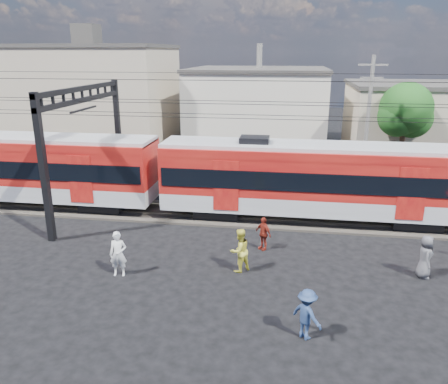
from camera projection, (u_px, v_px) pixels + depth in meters
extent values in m
plane|color=black|center=(253.00, 295.00, 16.30)|extent=(120.00, 120.00, 0.00)
cube|color=#2D2823|center=(266.00, 217.00, 23.81)|extent=(70.00, 3.40, 0.12)
cube|color=#59544C|center=(265.00, 220.00, 23.07)|extent=(70.00, 0.12, 0.12)
cube|color=#59544C|center=(267.00, 210.00, 24.48)|extent=(70.00, 0.12, 0.12)
cube|color=black|center=(106.00, 204.00, 25.06)|extent=(2.40, 2.20, 0.70)
cube|color=#9D9FA5|center=(22.00, 186.00, 25.55)|extent=(16.00, 3.00, 0.90)
cube|color=maroon|center=(18.00, 159.00, 25.05)|extent=(16.00, 3.00, 2.40)
cube|color=black|center=(19.00, 163.00, 25.13)|extent=(15.68, 3.08, 0.95)
cube|color=#9D9FA5|center=(15.00, 137.00, 24.67)|extent=(16.00, 2.60, 0.25)
cube|color=black|center=(218.00, 210.00, 24.10)|extent=(2.40, 2.20, 0.70)
cube|color=black|center=(413.00, 220.00, 22.62)|extent=(2.40, 2.20, 0.70)
cube|color=#9D9FA5|center=(314.00, 200.00, 23.12)|extent=(16.00, 3.00, 0.90)
cube|color=maroon|center=(316.00, 170.00, 22.61)|extent=(16.00, 3.00, 2.40)
cube|color=black|center=(315.00, 175.00, 22.69)|extent=(15.68, 3.08, 0.95)
cube|color=#9D9FA5|center=(317.00, 147.00, 22.23)|extent=(16.00, 2.60, 0.25)
cube|color=black|center=(44.00, 170.00, 19.98)|extent=(0.30, 0.30, 7.00)
cube|color=black|center=(118.00, 135.00, 28.45)|extent=(0.30, 0.30, 7.00)
cube|color=black|center=(82.00, 89.00, 23.20)|extent=(0.25, 9.30, 0.25)
cube|color=black|center=(83.00, 100.00, 23.39)|extent=(0.25, 9.30, 0.25)
cylinder|color=black|center=(268.00, 119.00, 21.49)|extent=(70.00, 0.03, 0.03)
cylinder|color=black|center=(270.00, 115.00, 22.81)|extent=(70.00, 0.03, 0.03)
cylinder|color=black|center=(269.00, 105.00, 21.28)|extent=(70.00, 0.03, 0.03)
cylinder|color=black|center=(270.00, 102.00, 22.60)|extent=(70.00, 0.03, 0.03)
cylinder|color=black|center=(266.00, 81.00, 18.25)|extent=(70.00, 0.03, 0.03)
cylinder|color=black|center=(274.00, 73.00, 24.83)|extent=(70.00, 0.03, 0.03)
cube|color=tan|center=(93.00, 100.00, 39.98)|extent=(14.00, 10.00, 9.00)
cube|color=#3F3D3A|center=(88.00, 46.00, 38.56)|extent=(14.28, 10.20, 0.30)
cube|color=beige|center=(258.00, 110.00, 40.93)|extent=(12.00, 12.00, 7.00)
cube|color=#3F3D3A|center=(259.00, 69.00, 39.82)|extent=(12.24, 12.24, 0.30)
cylinder|color=slate|center=(367.00, 123.00, 28.25)|extent=(0.24, 0.24, 8.50)
cube|color=slate|center=(373.00, 65.00, 27.14)|extent=(1.80, 0.12, 0.12)
cube|color=slate|center=(372.00, 78.00, 27.38)|extent=(1.40, 0.12, 0.12)
cylinder|color=#382619|center=(401.00, 150.00, 31.34)|extent=(0.36, 0.36, 3.92)
sphere|color=#1C4914|center=(406.00, 108.00, 30.44)|extent=(3.64, 3.64, 3.64)
sphere|color=#1C4914|center=(413.00, 118.00, 30.85)|extent=(2.80, 2.80, 2.80)
imported|color=silver|center=(118.00, 254.00, 17.48)|extent=(0.75, 0.56, 1.87)
imported|color=#DCD444|center=(240.00, 250.00, 17.82)|extent=(1.13, 1.13, 1.85)
imported|color=navy|center=(307.00, 314.00, 13.61)|extent=(1.23, 1.19, 1.69)
imported|color=maroon|center=(263.00, 233.00, 19.85)|extent=(0.94, 0.89, 1.56)
imported|color=#4C4B50|center=(425.00, 257.00, 17.35)|extent=(0.64, 0.92, 1.78)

